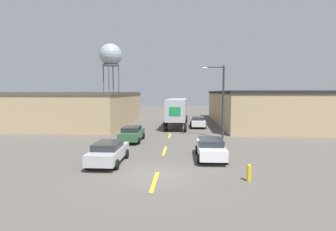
{
  "coord_description": "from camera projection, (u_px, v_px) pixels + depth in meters",
  "views": [
    {
      "loc": [
        1.53,
        -14.7,
        4.72
      ],
      "look_at": [
        -0.21,
        14.19,
        2.16
      ],
      "focal_mm": 28.0,
      "sensor_mm": 36.0,
      "label": 1
    }
  ],
  "objects": [
    {
      "name": "ground_plane",
      "position": [
        157.0,
        174.0,
        15.13
      ],
      "size": [
        160.0,
        160.0,
        0.0
      ],
      "primitive_type": "plane",
      "color": "#56514C"
    },
    {
      "name": "road_centerline",
      "position": [
        165.0,
        151.0,
        21.27
      ],
      "size": [
        0.2,
        17.99,
        0.01
      ],
      "color": "yellow",
      "rests_on": "ground_plane"
    },
    {
      "name": "warehouse_left",
      "position": [
        84.0,
        108.0,
        39.06
      ],
      "size": [
        13.92,
        20.09,
        4.77
      ],
      "color": "tan",
      "rests_on": "ground_plane"
    },
    {
      "name": "warehouse_right",
      "position": [
        260.0,
        107.0,
        39.44
      ],
      "size": [
        13.26,
        24.36,
        4.93
      ],
      "color": "tan",
      "rests_on": "ground_plane"
    },
    {
      "name": "semi_truck",
      "position": [
        177.0,
        109.0,
        36.64
      ],
      "size": [
        2.99,
        12.81,
        3.83
      ],
      "rotation": [
        0.0,
        0.0,
        -0.02
      ],
      "color": "#B21919",
      "rests_on": "ground_plane"
    },
    {
      "name": "parked_car_right_near",
      "position": [
        211.0,
        148.0,
        18.61
      ],
      "size": [
        2.01,
        4.52,
        1.45
      ],
      "color": "silver",
      "rests_on": "ground_plane"
    },
    {
      "name": "parked_car_left_far",
      "position": [
        132.0,
        133.0,
        25.22
      ],
      "size": [
        2.01,
        4.52,
        1.45
      ],
      "color": "#2D5B38",
      "rests_on": "ground_plane"
    },
    {
      "name": "parked_car_left_near",
      "position": [
        108.0,
        152.0,
        17.38
      ],
      "size": [
        2.01,
        4.52,
        1.45
      ],
      "color": "#B2B2B7",
      "rests_on": "ground_plane"
    },
    {
      "name": "parked_car_right_far",
      "position": [
        198.0,
        122.0,
        35.4
      ],
      "size": [
        2.01,
        4.52,
        1.45
      ],
      "color": "silver",
      "rests_on": "ground_plane"
    },
    {
      "name": "water_tower",
      "position": [
        111.0,
        56.0,
        70.93
      ],
      "size": [
        6.04,
        6.04,
        17.86
      ],
      "color": "#47474C",
      "rests_on": "ground_plane"
    },
    {
      "name": "street_lamp",
      "position": [
        221.0,
        97.0,
        26.35
      ],
      "size": [
        2.25,
        0.32,
        7.39
      ],
      "color": "#2D2D30",
      "rests_on": "ground_plane"
    },
    {
      "name": "fire_hydrant",
      "position": [
        249.0,
        173.0,
        13.92
      ],
      "size": [
        0.22,
        0.22,
        0.93
      ],
      "color": "gold",
      "rests_on": "ground_plane"
    }
  ]
}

